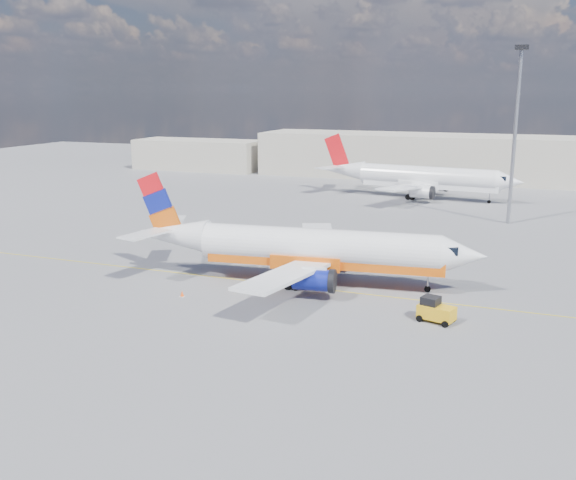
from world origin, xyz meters
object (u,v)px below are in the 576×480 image
(main_jet, at_px, (308,248))
(traffic_cone, at_px, (182,294))
(gse_tug, at_px, (435,310))
(second_jet, at_px, (421,178))

(main_jet, bearing_deg, traffic_cone, -145.82)
(gse_tug, bearing_deg, traffic_cone, -159.76)
(main_jet, xyz_separation_m, second_jet, (1.62, 47.46, 0.06))
(second_jet, xyz_separation_m, gse_tug, (9.91, -53.03, -2.26))
(second_jet, distance_m, traffic_cone, 55.44)
(main_jet, distance_m, traffic_cone, 11.16)
(main_jet, relative_size, gse_tug, 10.82)
(gse_tug, distance_m, traffic_cone, 19.78)
(traffic_cone, bearing_deg, main_jet, 40.64)
(main_jet, height_order, gse_tug, main_jet)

